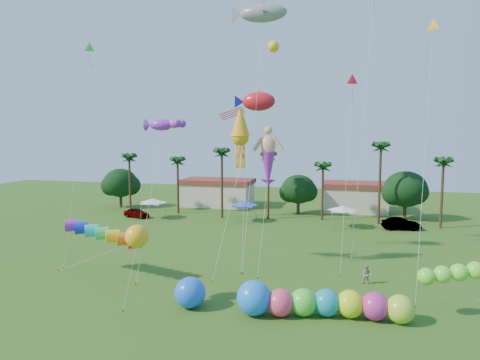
% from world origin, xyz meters
% --- Properties ---
extents(ground, '(160.00, 160.00, 0.00)m').
position_xyz_m(ground, '(0.00, 0.00, 0.00)').
color(ground, '#285116').
rests_on(ground, ground).
extents(tree_line, '(69.46, 8.91, 11.00)m').
position_xyz_m(tree_line, '(3.57, 44.00, 4.28)').
color(tree_line, '#3A2819').
rests_on(tree_line, ground).
extents(buildings_row, '(35.00, 7.00, 4.00)m').
position_xyz_m(buildings_row, '(-3.09, 50.00, 2.00)').
color(buildings_row, beige).
rests_on(buildings_row, ground).
extents(tent_row, '(31.00, 4.00, 0.60)m').
position_xyz_m(tent_row, '(-6.00, 36.33, 2.75)').
color(tent_row, white).
rests_on(tent_row, ground).
extents(car_a, '(4.54, 2.86, 1.44)m').
position_xyz_m(car_a, '(-22.86, 36.05, 0.72)').
color(car_a, '#4C4C54').
rests_on(car_a, ground).
extents(car_b, '(5.08, 2.40, 1.61)m').
position_xyz_m(car_b, '(15.66, 36.59, 0.81)').
color(car_b, '#4C4C54').
rests_on(car_b, ground).
extents(spectator_b, '(0.94, 0.83, 1.62)m').
position_xyz_m(spectator_b, '(10.19, 13.54, 0.81)').
color(spectator_b, '#A08C85').
rests_on(spectator_b, ground).
extents(caterpillar_inflatable, '(12.13, 3.53, 2.46)m').
position_xyz_m(caterpillar_inflatable, '(6.50, 5.82, 1.03)').
color(caterpillar_inflatable, '#EA3D66').
rests_on(caterpillar_inflatable, ground).
extents(blue_ball, '(2.28, 2.28, 2.28)m').
position_xyz_m(blue_ball, '(-2.59, 5.28, 1.14)').
color(blue_ball, '#1C63FF').
rests_on(blue_ball, ground).
extents(rainbow_tube, '(10.34, 4.51, 4.07)m').
position_xyz_m(rainbow_tube, '(-11.24, 9.46, 3.50)').
color(rainbow_tube, red).
rests_on(rainbow_tube, ground).
extents(green_worm, '(9.79, 2.32, 3.64)m').
position_xyz_m(green_worm, '(13.78, 7.56, 2.92)').
color(green_worm, '#68EC34').
rests_on(green_worm, ground).
extents(orange_ball_kite, '(2.26, 2.48, 6.09)m').
position_xyz_m(orange_ball_kite, '(-6.46, 4.73, 5.23)').
color(orange_ball_kite, yellow).
rests_on(orange_ball_kite, ground).
extents(merman_kite, '(2.31, 4.19, 12.95)m').
position_xyz_m(merman_kite, '(1.21, 16.01, 10.33)').
color(merman_kite, '#E3A581').
rests_on(merman_kite, ground).
extents(fish_kite, '(5.31, 7.76, 17.04)m').
position_xyz_m(fish_kite, '(-0.44, 19.58, 15.98)').
color(fish_kite, red).
rests_on(fish_kite, ground).
extents(shark_kite, '(6.64, 8.10, 25.80)m').
position_xyz_m(shark_kite, '(-0.07, 19.97, 24.66)').
color(shark_kite, gray).
rests_on(shark_kite, ground).
extents(squid_kite, '(2.38, 5.41, 14.95)m').
position_xyz_m(squid_kite, '(-1.28, 15.27, 12.40)').
color(squid_kite, '#FFA214').
rests_on(squid_kite, ground).
extents(lobster_kite, '(4.32, 6.48, 14.29)m').
position_xyz_m(lobster_kite, '(-8.30, 13.45, 13.53)').
color(lobster_kite, purple).
rests_on(lobster_kite, ground).
extents(delta_kite_red, '(1.35, 5.32, 18.48)m').
position_xyz_m(delta_kite_red, '(8.65, 20.00, 17.58)').
color(delta_kite_red, red).
rests_on(delta_kite_red, ground).
extents(delta_kite_yellow, '(1.41, 3.53, 21.24)m').
position_xyz_m(delta_kite_yellow, '(14.29, 12.23, 20.17)').
color(delta_kite_yellow, yellow).
rests_on(delta_kite_yellow, ground).
extents(delta_kite_green, '(2.18, 3.51, 21.45)m').
position_xyz_m(delta_kite_green, '(-15.91, 14.04, 20.38)').
color(delta_kite_green, '#35E23E').
rests_on(delta_kite_green, ground).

